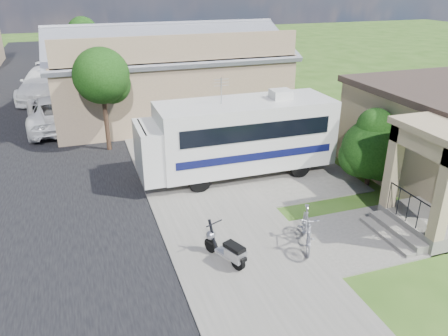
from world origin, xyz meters
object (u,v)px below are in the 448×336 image
object	(u,v)px
van	(45,83)
pickup_truck	(56,111)
bicycle	(307,230)
shrub	(372,146)
garden_hose	(380,221)
motorhome	(238,135)
scooter	(227,249)

from	to	relation	value
van	pickup_truck	bearing A→B (deg)	-73.72
bicycle	pickup_truck	size ratio (longest dim) A/B	0.31
shrub	garden_hose	bearing A→B (deg)	-118.42
motorhome	pickup_truck	bearing A→B (deg)	128.20
scooter	pickup_truck	bearing A→B (deg)	83.98
scooter	bicycle	distance (m)	2.44
shrub	garden_hose	size ratio (longest dim) A/B	7.49
bicycle	van	size ratio (longest dim) A/B	0.29
pickup_truck	bicycle	bearing A→B (deg)	112.67
motorhome	bicycle	xyz separation A→B (m)	(0.06, -5.45, -1.08)
bicycle	garden_hose	xyz separation A→B (m)	(2.87, 0.39, -0.48)
motorhome	scooter	world-z (taller)	motorhome
shrub	van	bearing A→B (deg)	123.59
motorhome	pickup_truck	xyz separation A→B (m)	(-6.83, 8.71, -0.81)
bicycle	garden_hose	world-z (taller)	bicycle
pickup_truck	van	distance (m)	6.84
van	motorhome	bearing A→B (deg)	-53.80
shrub	pickup_truck	distance (m)	15.80
bicycle	scooter	bearing A→B (deg)	-155.61
van	garden_hose	distance (m)	23.10
motorhome	van	xyz separation A→B (m)	(-7.54, 15.51, -0.72)
motorhome	bicycle	distance (m)	5.56
pickup_truck	scooter	bearing A→B (deg)	104.15
motorhome	shrub	world-z (taller)	motorhome
shrub	van	distance (m)	21.53
shrub	bicycle	size ratio (longest dim) A/B	1.57
bicycle	shrub	bearing A→B (deg)	58.70
shrub	bicycle	xyz separation A→B (m)	(-4.30, -3.04, -0.95)
van	bicycle	bearing A→B (deg)	-59.78
motorhome	garden_hose	xyz separation A→B (m)	(2.94, -5.06, -1.56)
shrub	bicycle	bearing A→B (deg)	-144.79
shrub	van	size ratio (longest dim) A/B	0.46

